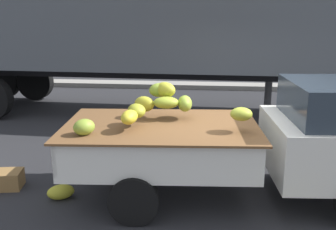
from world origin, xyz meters
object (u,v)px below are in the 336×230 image
(pickup_truck, at_px, (296,140))
(semi_trailer, at_px, (138,16))
(produce_crate, at_px, (4,180))
(fallen_banana_bunch_near_tailgate, at_px, (61,192))

(pickup_truck, distance_m, semi_trailer, 5.90)
(produce_crate, bearing_deg, fallen_banana_bunch_near_tailgate, -14.88)
(semi_trailer, bearing_deg, pickup_truck, -55.02)
(produce_crate, bearing_deg, semi_trailer, 75.88)
(pickup_truck, relative_size, semi_trailer, 0.41)
(fallen_banana_bunch_near_tailgate, bearing_deg, produce_crate, 165.12)
(fallen_banana_bunch_near_tailgate, relative_size, produce_crate, 0.74)
(pickup_truck, bearing_deg, semi_trailer, 118.98)
(pickup_truck, bearing_deg, produce_crate, 177.83)
(pickup_truck, xyz_separation_m, produce_crate, (-4.31, -0.13, -0.75))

